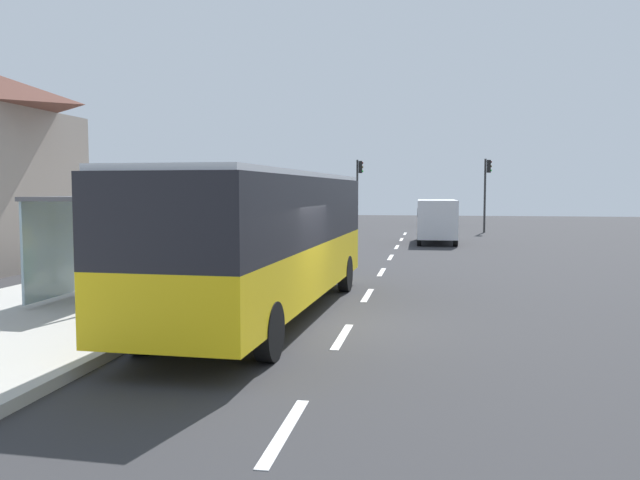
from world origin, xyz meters
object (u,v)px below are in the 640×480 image
bus (266,234)px  recycling_bin_blue (194,273)px  bus_shelter (88,220)px  recycling_bin_green (203,270)px  traffic_light_far_side (359,184)px  white_van (437,218)px  sedan_near (436,215)px  traffic_light_near_side (487,184)px

bus → recycling_bin_blue: bus is taller
bus_shelter → recycling_bin_blue: bearing=30.9°
recycling_bin_green → bus_shelter: size_ratio=0.24×
recycling_bin_blue → traffic_light_far_side: (1.10, 29.13, 2.62)m
bus → recycling_bin_green: (-2.49, 2.80, -1.19)m
bus → bus_shelter: 4.77m
white_van → sedan_near: size_ratio=1.19×
white_van → traffic_light_near_side: traffic_light_near_side is taller
white_van → recycling_bin_blue: bearing=-108.5°
recycling_bin_green → traffic_light_far_side: bearing=87.8°
recycling_bin_green → bus_shelter: (-2.21, -2.02, 1.44)m
white_van → traffic_light_near_side: (3.30, 9.25, 1.91)m
white_van → traffic_light_far_side: size_ratio=1.06×
traffic_light_near_side → white_van: bearing=-109.6°
traffic_light_far_side → traffic_light_near_side: bearing=-5.3°
sedan_near → recycling_bin_blue: 37.49m
recycling_bin_blue → traffic_light_near_side: 30.06m
white_van → recycling_bin_green: (-6.40, -18.37, -0.69)m
traffic_light_near_side → recycling_bin_green: bearing=-109.3°
bus → bus_shelter: (-4.70, 0.77, 0.25)m
recycling_bin_green → traffic_light_far_side: (1.10, 28.43, 2.62)m
bus → traffic_light_near_side: bearing=76.7°
white_van → sedan_near: 17.86m
traffic_light_far_side → bus: bearing=-87.5°
traffic_light_far_side → white_van: bearing=-62.2°
bus → traffic_light_far_side: 31.29m
sedan_near → bus_shelter: size_ratio=1.10×
bus → traffic_light_far_side: traffic_light_far_side is taller
sedan_near → traffic_light_far_side: (-5.40, -7.79, 2.48)m
white_van → traffic_light_near_side: 10.01m
bus → recycling_bin_green: bus is taller
sedan_near → recycling_bin_blue: size_ratio=4.64×
traffic_light_near_side → traffic_light_far_side: bearing=174.7°
recycling_bin_green → traffic_light_far_side: size_ratio=0.19×
traffic_light_near_side → bus_shelter: (-11.91, -29.65, -1.16)m
sedan_near → bus_shelter: (-8.71, -38.25, 1.31)m
sedan_near → recycling_bin_green: (-6.50, -36.22, -0.14)m
sedan_near → traffic_light_far_side: traffic_light_far_side is taller
sedan_near → bus_shelter: bearing=-102.8°
recycling_bin_blue → traffic_light_far_side: 29.27m
recycling_bin_blue → traffic_light_far_side: size_ratio=0.19×
white_van → traffic_light_far_side: (-5.30, 10.05, 1.93)m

